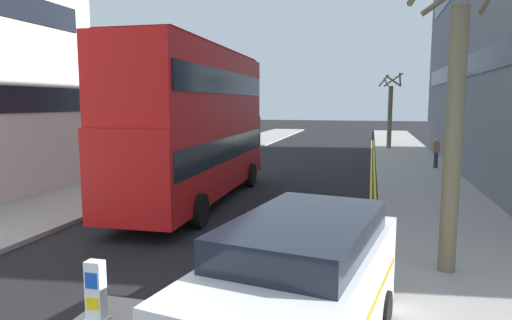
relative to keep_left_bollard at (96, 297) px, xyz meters
The scene contains 10 objects.
sidewalk_right 14.80m from the keep_left_bollard, 63.92° to the left, with size 4.00×80.00×0.14m, color #9E9991.
sidewalk_left 14.80m from the keep_left_bollard, 116.08° to the left, with size 4.00×80.00×0.14m, color #9E9991.
kerb_line_outer 12.12m from the keep_left_bollard, 68.69° to the left, with size 0.10×56.00×0.01m, color yellow.
kerb_line_inner 12.07m from the keep_left_bollard, 69.40° to the left, with size 0.10×56.00×0.01m, color yellow.
keep_left_bollard is the anchor object (origin of this frame).
double_decker_bus_away 9.98m from the keep_left_bollard, 102.25° to the left, with size 3.06×10.88×5.64m.
taxi_minivan 3.32m from the keep_left_bollard, ahead, with size 2.70×5.07×2.12m.
pedestrian_far 21.38m from the keep_left_bollard, 69.08° to the left, with size 0.34×0.22×1.62m.
street_tree_near 7.54m from the keep_left_bollard, 34.19° to the left, with size 2.05×1.92×6.57m.
street_tree_mid 31.04m from the keep_left_bollard, 79.70° to the left, with size 1.85×1.69×5.85m.
Camera 1 is at (4.17, -3.21, 3.70)m, focal length 31.38 mm.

